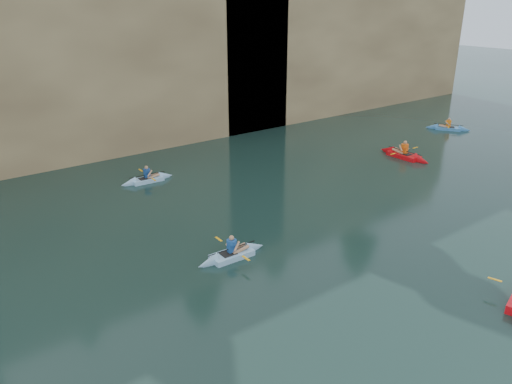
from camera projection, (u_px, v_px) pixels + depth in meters
ground at (407, 372)px, 12.68m from camera, size 160.00×160.00×0.00m
cliff at (40, 42)px, 32.74m from camera, size 70.00×16.00×12.00m
cliff_slab_center at (114, 55)px, 28.47m from camera, size 24.00×2.40×11.40m
cliff_slab_east at (354, 48)px, 39.92m from camera, size 26.00×2.40×9.84m
sea_cave_center at (17, 144)px, 26.16m from camera, size 3.50×1.00×3.20m
sea_cave_east at (236, 100)px, 33.73m from camera, size 5.00×1.00×4.50m
kayaker_ltblue_near at (232, 254)px, 18.11m from camera, size 2.84×2.22×1.11m
kayaker_red_far at (404, 155)px, 29.22m from camera, size 2.48×3.44×1.26m
kayaker_ltblue_mid at (147, 179)px, 25.47m from camera, size 2.83×2.13×1.06m
kayaker_blue_east at (448, 128)px, 35.19m from camera, size 2.22×2.86×1.07m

